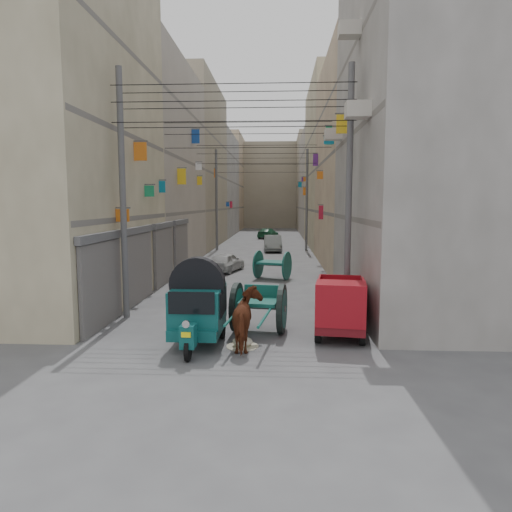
# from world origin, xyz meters

# --- Properties ---
(ground) EXTENTS (140.00, 140.00, 0.00)m
(ground) POSITION_xyz_m (0.00, 0.00, 0.00)
(ground) COLOR #4A4A4C
(ground) RESTS_ON ground
(building_row_left) EXTENTS (8.00, 62.00, 14.00)m
(building_row_left) POSITION_xyz_m (-8.00, 34.13, 6.46)
(building_row_left) COLOR #C5B895
(building_row_left) RESTS_ON ground
(building_row_right) EXTENTS (8.00, 62.00, 14.00)m
(building_row_right) POSITION_xyz_m (8.00, 34.13, 6.46)
(building_row_right) COLOR #A59F9A
(building_row_right) RESTS_ON ground
(end_cap_building) EXTENTS (22.00, 10.00, 13.00)m
(end_cap_building) POSITION_xyz_m (0.00, 66.00, 6.50)
(end_cap_building) COLOR gray
(end_cap_building) RESTS_ON ground
(shutters_left) EXTENTS (0.18, 14.40, 2.88)m
(shutters_left) POSITION_xyz_m (-3.92, 10.38, 1.49)
(shutters_left) COLOR #4B4A4F
(shutters_left) RESTS_ON ground
(signboards) EXTENTS (8.22, 40.52, 5.67)m
(signboards) POSITION_xyz_m (-0.01, 21.66, 3.43)
(signboards) COLOR orange
(signboards) RESTS_ON ground
(ac_units) EXTENTS (0.70, 6.55, 3.35)m
(ac_units) POSITION_xyz_m (3.65, 7.67, 7.43)
(ac_units) COLOR #BDB6AA
(ac_units) RESTS_ON ground
(utility_poles) EXTENTS (7.40, 22.20, 8.00)m
(utility_poles) POSITION_xyz_m (0.00, 17.00, 4.00)
(utility_poles) COLOR #545456
(utility_poles) RESTS_ON ground
(overhead_cables) EXTENTS (7.40, 22.52, 1.12)m
(overhead_cables) POSITION_xyz_m (0.00, 14.40, 6.77)
(overhead_cables) COLOR black
(overhead_cables) RESTS_ON ground
(auto_rickshaw) EXTENTS (1.47, 2.55, 1.79)m
(auto_rickshaw) POSITION_xyz_m (-0.71, 3.21, 1.05)
(auto_rickshaw) COLOR black
(auto_rickshaw) RESTS_ON ground
(tonga_cart) EXTENTS (1.67, 3.32, 1.44)m
(tonga_cart) POSITION_xyz_m (0.85, 4.49, 0.75)
(tonga_cart) COLOR black
(tonga_cart) RESTS_ON ground
(mini_truck) EXTENTS (1.72, 3.13, 1.68)m
(mini_truck) POSITION_xyz_m (3.15, 4.07, 0.80)
(mini_truck) COLOR black
(mini_truck) RESTS_ON ground
(second_cart) EXTENTS (1.96, 1.84, 1.40)m
(second_cart) POSITION_xyz_m (1.10, 13.95, 0.75)
(second_cart) COLOR #135348
(second_cart) RESTS_ON ground
(feed_sack) EXTENTS (0.53, 0.42, 0.27)m
(feed_sack) POSITION_xyz_m (0.48, 3.08, 0.13)
(feed_sack) COLOR #BDB89D
(feed_sack) RESTS_ON ground
(horse) EXTENTS (0.96, 1.87, 1.53)m
(horse) POSITION_xyz_m (0.64, 3.00, 0.77)
(horse) COLOR #5E2A16
(horse) RESTS_ON ground
(distant_car_white) EXTENTS (2.07, 3.38, 1.07)m
(distant_car_white) POSITION_xyz_m (-1.50, 16.27, 0.54)
(distant_car_white) COLOR #B6B6B6
(distant_car_white) RESTS_ON ground
(distant_car_grey) EXTENTS (1.53, 3.85, 1.25)m
(distant_car_grey) POSITION_xyz_m (0.92, 27.30, 0.62)
(distant_car_grey) COLOR slate
(distant_car_grey) RESTS_ON ground
(distant_car_green) EXTENTS (2.54, 3.95, 1.06)m
(distant_car_green) POSITION_xyz_m (0.20, 41.03, 0.53)
(distant_car_green) COLOR #226440
(distant_car_green) RESTS_ON ground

